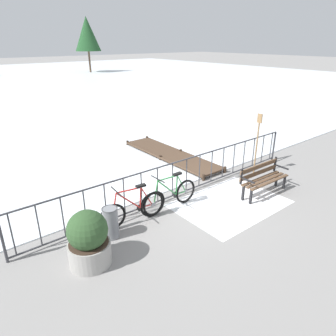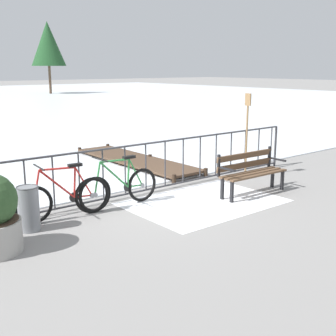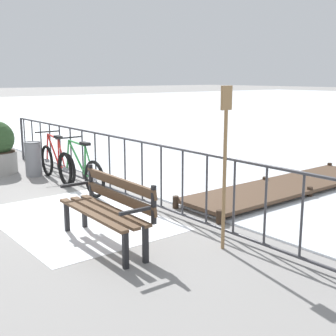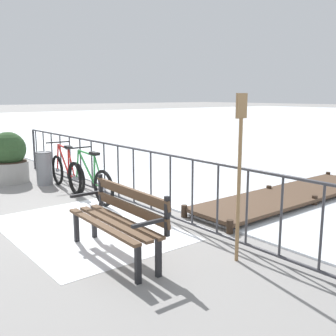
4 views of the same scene
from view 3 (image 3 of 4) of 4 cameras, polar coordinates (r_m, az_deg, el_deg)
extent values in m
plane|color=gray|center=(7.99, -6.48, -3.49)|extent=(160.00, 160.00, 0.00)
cube|color=white|center=(6.79, -11.62, -6.39)|extent=(2.91, 2.11, 0.01)
cylinder|color=#38383D|center=(7.79, -6.65, 3.99)|extent=(9.00, 0.04, 0.04)
cylinder|color=#38383D|center=(7.97, -6.49, -2.93)|extent=(9.00, 0.04, 0.04)
cylinder|color=#38383D|center=(11.88, -18.25, 3.56)|extent=(0.06, 0.06, 1.05)
cylinder|color=#38383D|center=(11.71, -17.95, 3.66)|extent=(0.03, 0.03, 0.97)
cylinder|color=#38383D|center=(11.24, -17.02, 3.41)|extent=(0.03, 0.03, 0.97)
cylinder|color=#38383D|center=(10.77, -16.00, 3.13)|extent=(0.03, 0.03, 0.97)
cylinder|color=#38383D|center=(10.31, -14.90, 2.82)|extent=(0.03, 0.03, 0.97)
cylinder|color=#38383D|center=(9.85, -13.69, 2.49)|extent=(0.03, 0.03, 0.97)
cylinder|color=#38383D|center=(9.40, -12.37, 2.12)|extent=(0.03, 0.03, 0.97)
cylinder|color=#38383D|center=(8.95, -10.92, 1.71)|extent=(0.03, 0.03, 0.97)
cylinder|color=#38383D|center=(8.51, -9.31, 1.26)|extent=(0.03, 0.03, 0.97)
cylinder|color=#38383D|center=(8.08, -7.53, 0.76)|extent=(0.03, 0.03, 0.97)
cylinder|color=#38383D|center=(7.66, -5.56, 0.20)|extent=(0.03, 0.03, 0.97)
cylinder|color=#38383D|center=(7.24, -3.35, -0.42)|extent=(0.03, 0.03, 0.97)
cylinder|color=#38383D|center=(6.85, -0.89, -1.12)|extent=(0.03, 0.03, 0.97)
cylinder|color=#38383D|center=(6.46, 1.88, -1.90)|extent=(0.03, 0.03, 0.97)
cylinder|color=#38383D|center=(6.10, 4.99, -2.76)|extent=(0.03, 0.03, 0.97)
cylinder|color=#38383D|center=(5.75, 8.49, -3.73)|extent=(0.03, 0.03, 0.97)
cylinder|color=#38383D|center=(5.43, 12.42, -4.79)|extent=(0.03, 0.03, 0.97)
cylinder|color=#38383D|center=(5.15, 16.83, -5.96)|extent=(0.03, 0.03, 0.97)
torus|color=black|center=(8.79, -13.11, -0.12)|extent=(0.66, 0.12, 0.66)
cylinder|color=gray|center=(8.79, -13.11, -0.12)|extent=(0.08, 0.07, 0.08)
torus|color=black|center=(9.77, -15.29, 0.93)|extent=(0.66, 0.12, 0.66)
cylinder|color=gray|center=(9.77, -15.29, 0.93)|extent=(0.08, 0.07, 0.08)
cylinder|color=red|center=(9.03, -13.90, 1.99)|extent=(0.08, 0.04, 0.53)
cylinder|color=red|center=(9.32, -14.57, 2.34)|extent=(0.61, 0.09, 0.59)
cylinder|color=red|center=(9.27, -14.61, 3.94)|extent=(0.63, 0.09, 0.07)
cylinder|color=red|center=(8.95, -13.49, 0.12)|extent=(0.34, 0.06, 0.05)
cylinder|color=red|center=(8.88, -13.53, 1.78)|extent=(0.32, 0.06, 0.56)
cylinder|color=red|center=(9.66, -15.26, 2.56)|extent=(0.16, 0.05, 0.59)
cube|color=black|center=(8.97, -13.95, 3.89)|extent=(0.25, 0.12, 0.05)
cylinder|color=black|center=(9.56, -15.25, 4.53)|extent=(0.07, 0.52, 0.03)
cylinder|color=black|center=(9.10, -13.86, 0.36)|extent=(0.18, 0.04, 0.18)
torus|color=black|center=(7.83, -9.44, -1.41)|extent=(0.66, 0.06, 0.66)
cylinder|color=gray|center=(7.83, -9.44, -1.41)|extent=(0.08, 0.06, 0.08)
torus|color=black|center=(8.74, -12.87, -0.18)|extent=(0.66, 0.06, 0.66)
cylinder|color=gray|center=(8.74, -12.87, -0.18)|extent=(0.08, 0.06, 0.08)
cylinder|color=#2D843D|center=(8.04, -10.62, 0.97)|extent=(0.08, 0.04, 0.53)
cylinder|color=#2D843D|center=(8.31, -11.67, 1.38)|extent=(0.61, 0.04, 0.59)
cylinder|color=#2D843D|center=(8.25, -11.68, 3.17)|extent=(0.63, 0.04, 0.07)
cylinder|color=#2D843D|center=(7.97, -10.04, -1.13)|extent=(0.34, 0.03, 0.05)
cylinder|color=#2D843D|center=(7.90, -10.04, 0.72)|extent=(0.32, 0.03, 0.56)
cylinder|color=#2D843D|center=(8.63, -12.77, 1.63)|extent=(0.16, 0.03, 0.59)
cube|color=black|center=(7.97, -10.63, 3.10)|extent=(0.24, 0.10, 0.05)
cylinder|color=black|center=(8.52, -12.68, 3.83)|extent=(0.03, 0.52, 0.03)
cylinder|color=black|center=(8.11, -10.63, -0.85)|extent=(0.18, 0.02, 0.18)
cube|color=brown|center=(5.64, -7.12, -5.33)|extent=(1.60, 0.15, 0.04)
cube|color=brown|center=(5.57, -8.50, -5.60)|extent=(1.60, 0.15, 0.04)
cube|color=brown|center=(5.50, -9.91, -5.86)|extent=(1.60, 0.15, 0.04)
cube|color=brown|center=(5.64, -6.31, -3.81)|extent=(1.60, 0.10, 0.12)
cube|color=brown|center=(5.59, -6.36, -1.84)|extent=(1.60, 0.10, 0.12)
cube|color=black|center=(4.96, -5.49, -10.43)|extent=(0.05, 0.06, 0.44)
cube|color=black|center=(5.09, -2.92, -9.79)|extent=(0.05, 0.06, 0.44)
cube|color=black|center=(5.01, -1.85, -4.75)|extent=(0.05, 0.05, 0.45)
cube|color=black|center=(4.88, -4.26, -5.52)|extent=(0.05, 0.40, 0.04)
cube|color=black|center=(6.23, -12.89, -6.01)|extent=(0.05, 0.06, 0.44)
cube|color=black|center=(6.34, -10.71, -5.61)|extent=(0.05, 0.06, 0.44)
cube|color=black|center=(6.27, -9.89, -1.55)|extent=(0.05, 0.05, 0.45)
cube|color=black|center=(6.17, -11.95, -2.08)|extent=(0.05, 0.40, 0.04)
cylinder|color=gray|center=(9.84, -16.93, 1.09)|extent=(0.34, 0.34, 0.72)
torus|color=#494A4E|center=(9.78, -17.06, 3.16)|extent=(0.35, 0.35, 0.02)
cylinder|color=#937047|center=(5.34, 7.25, -1.73)|extent=(0.04, 0.04, 1.70)
cube|color=#937047|center=(5.21, 7.54, 8.93)|extent=(0.03, 0.16, 0.28)
cube|color=#4C3828|center=(8.40, 14.98, -2.23)|extent=(1.10, 4.45, 0.06)
cylinder|color=#35271C|center=(7.15, 0.99, -4.41)|extent=(0.10, 0.10, 0.20)
cylinder|color=#35271C|center=(6.45, 6.64, -6.28)|extent=(0.10, 0.10, 0.20)
cylinder|color=#35271C|center=(8.70, 12.36, -1.77)|extent=(0.10, 0.10, 0.20)
cylinder|color=#35271C|center=(8.13, 17.77, -2.99)|extent=(0.10, 0.10, 0.20)
cylinder|color=#35271C|center=(10.49, 20.06, 0.07)|extent=(0.10, 0.10, 0.20)
camera|label=1|loc=(11.97, -49.29, 17.39)|focal=33.04mm
camera|label=2|loc=(11.99, -54.73, 9.16)|focal=47.68mm
camera|label=4|loc=(0.74, -13.23, 1.80)|focal=42.04mm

